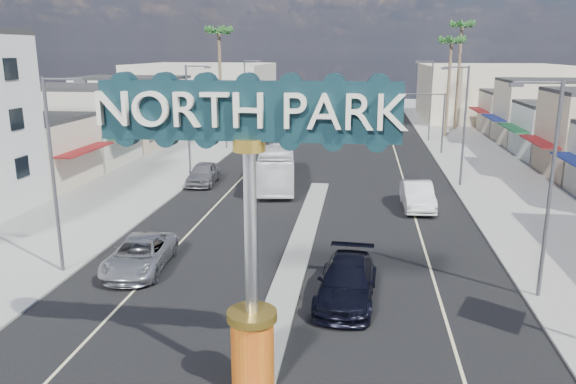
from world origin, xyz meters
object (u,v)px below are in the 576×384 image
(streetlight_l_near, at_px, (56,167))
(gateway_sign, at_px, (250,203))
(palm_right_far, at_px, (462,31))
(suv_left, at_px, (140,255))
(streetlight_r_mid, at_px, (463,120))
(traffic_signal_left, at_px, (243,108))
(palm_left_far, at_px, (219,37))
(traffic_signal_right, at_px, (425,111))
(streetlight_l_far, at_px, (246,95))
(palm_right_mid, at_px, (451,46))
(suv_right, at_px, (347,282))
(streetlight_l_mid, at_px, (190,116))
(streetlight_r_near, at_px, (547,180))
(car_parked_left, at_px, (203,173))
(city_bus, at_px, (276,166))
(streetlight_r_far, at_px, (429,96))
(car_parked_right, at_px, (417,196))

(streetlight_l_near, bearing_deg, gateway_sign, -37.55)
(gateway_sign, height_order, streetlight_l_near, gateway_sign)
(gateway_sign, height_order, palm_right_far, palm_right_far)
(suv_left, bearing_deg, streetlight_r_mid, 43.64)
(traffic_signal_left, relative_size, suv_left, 1.10)
(streetlight_l_near, bearing_deg, suv_left, 13.66)
(streetlight_l_near, bearing_deg, palm_left_far, 93.67)
(gateway_sign, distance_m, streetlight_l_near, 13.19)
(traffic_signal_right, xyz_separation_m, streetlight_l_far, (-19.62, 8.01, 0.79))
(palm_right_mid, relative_size, palm_right_far, 0.86)
(suv_right, bearing_deg, streetlight_l_mid, 125.23)
(traffic_signal_left, distance_m, palm_right_far, 31.22)
(palm_right_mid, bearing_deg, palm_right_far, 71.57)
(streetlight_l_far, relative_size, streetlight_r_near, 1.00)
(suv_left, bearing_deg, car_parked_left, 92.22)
(suv_right, distance_m, city_bus, 20.88)
(streetlight_l_mid, xyz_separation_m, streetlight_r_mid, (20.87, 0.00, 0.00))
(traffic_signal_right, relative_size, palm_right_far, 0.43)
(traffic_signal_left, distance_m, palm_right_mid, 26.01)
(streetlight_r_far, bearing_deg, streetlight_r_mid, -90.00)
(streetlight_l_far, bearing_deg, streetlight_l_mid, -90.00)
(suv_right, bearing_deg, streetlight_l_near, 178.08)
(palm_right_far, bearing_deg, streetlight_r_near, -95.02)
(traffic_signal_left, relative_size, streetlight_r_mid, 0.67)
(streetlight_l_near, distance_m, suv_right, 13.80)
(streetlight_l_near, height_order, streetlight_l_far, same)
(suv_right, relative_size, city_bus, 0.52)
(streetlight_l_far, distance_m, streetlight_r_near, 46.90)
(streetlight_r_near, height_order, city_bus, streetlight_r_near)
(streetlight_l_mid, bearing_deg, palm_left_far, 97.31)
(streetlight_r_mid, distance_m, city_bus, 14.30)
(streetlight_r_mid, relative_size, suv_left, 1.65)
(streetlight_r_mid, bearing_deg, gateway_sign, -110.42)
(gateway_sign, height_order, city_bus, gateway_sign)
(city_bus, bearing_deg, streetlight_r_mid, -2.39)
(city_bus, bearing_deg, car_parked_left, 177.13)
(streetlight_r_mid, bearing_deg, streetlight_l_far, 133.48)
(streetlight_r_far, bearing_deg, streetlight_l_far, 180.00)
(streetlight_r_mid, xyz_separation_m, palm_left_far, (-23.43, 20.00, 6.43))
(suv_left, distance_m, car_parked_left, 17.53)
(streetlight_l_mid, distance_m, car_parked_right, 18.93)
(gateway_sign, xyz_separation_m, traffic_signal_left, (-9.18, 42.02, -1.65))
(traffic_signal_right, xyz_separation_m, city_bus, (-12.55, -15.29, -2.75))
(streetlight_r_mid, bearing_deg, car_parked_left, -174.80)
(palm_right_mid, distance_m, city_bus, 33.09)
(streetlight_l_mid, relative_size, palm_left_far, 0.69)
(palm_right_mid, distance_m, palm_right_far, 6.57)
(palm_right_mid, xyz_separation_m, suv_right, (-10.37, -47.28, -9.78))
(gateway_sign, distance_m, city_bus, 27.30)
(streetlight_l_mid, relative_size, streetlight_r_far, 1.00)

